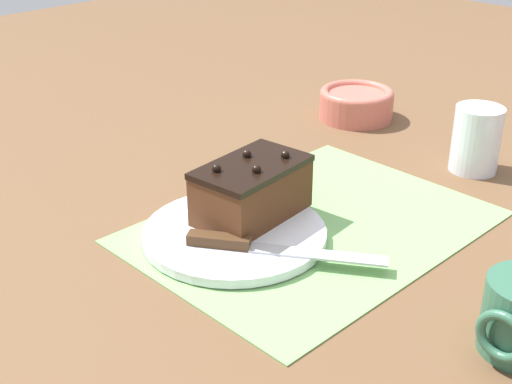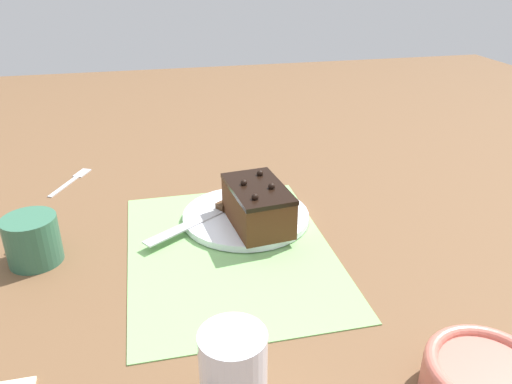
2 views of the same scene
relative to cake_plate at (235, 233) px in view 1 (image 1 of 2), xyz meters
name	(u,v)px [view 1 (image 1 of 2)]	position (x,y,z in m)	size (l,w,h in m)	color
ground_plane	(313,227)	(-0.10, 0.05, -0.01)	(3.00, 3.00, 0.00)	brown
placemat_woven	(313,226)	(-0.10, 0.05, -0.01)	(0.46, 0.34, 0.00)	#7AB266
cake_plate	(235,233)	(0.00, 0.00, 0.00)	(0.24, 0.24, 0.01)	white
chocolate_cake	(252,190)	(-0.04, -0.01, 0.04)	(0.16, 0.11, 0.08)	#512D19
serving_knife	(252,245)	(0.02, 0.05, 0.01)	(0.15, 0.22, 0.01)	#472D19
drinking_glass	(476,139)	(-0.42, 0.10, 0.04)	(0.07, 0.07, 0.10)	white
small_bowl	(356,103)	(-0.47, -0.17, 0.02)	(0.14, 0.14, 0.06)	#C66656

